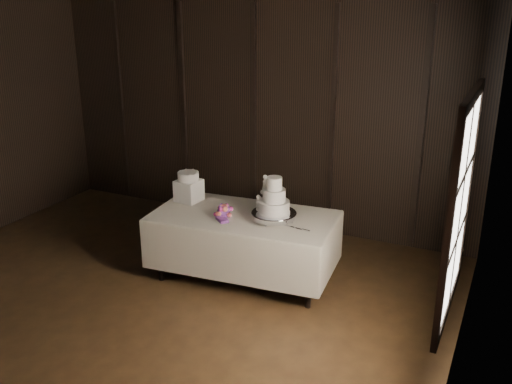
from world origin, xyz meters
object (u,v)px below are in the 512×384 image
object	(u,v)px
cake_stand	(274,216)
box_pedestal	(189,190)
wedding_cake	(271,199)
small_cake	(188,176)
bouquet	(223,211)
display_table	(244,244)

from	to	relation	value
cake_stand	box_pedestal	bearing A→B (deg)	173.33
wedding_cake	small_cake	xyz separation A→B (m)	(-1.11, 0.15, 0.05)
cake_stand	box_pedestal	size ratio (longest dim) A/B	1.86
box_pedestal	small_cake	xyz separation A→B (m)	(-0.00, 0.00, 0.17)
bouquet	box_pedestal	xyz separation A→B (m)	(-0.60, 0.26, 0.07)
display_table	wedding_cake	distance (m)	0.68
cake_stand	bouquet	xyz separation A→B (m)	(-0.54, -0.13, 0.01)
cake_stand	wedding_cake	bearing A→B (deg)	-150.26
box_pedestal	small_cake	world-z (taller)	small_cake
bouquet	cake_stand	bearing A→B (deg)	13.41
display_table	small_cake	world-z (taller)	small_cake
small_cake	cake_stand	bearing A→B (deg)	-6.67
display_table	wedding_cake	xyz separation A→B (m)	(0.33, -0.01, 0.59)
wedding_cake	box_pedestal	distance (m)	1.12
display_table	box_pedestal	distance (m)	0.92
bouquet	box_pedestal	bearing A→B (deg)	156.32
display_table	small_cake	distance (m)	1.02
wedding_cake	box_pedestal	xyz separation A→B (m)	(-1.11, 0.15, -0.12)
box_pedestal	cake_stand	bearing A→B (deg)	-6.67
bouquet	small_cake	distance (m)	0.69
display_table	box_pedestal	bearing A→B (deg)	164.92
cake_stand	bouquet	world-z (taller)	bouquet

